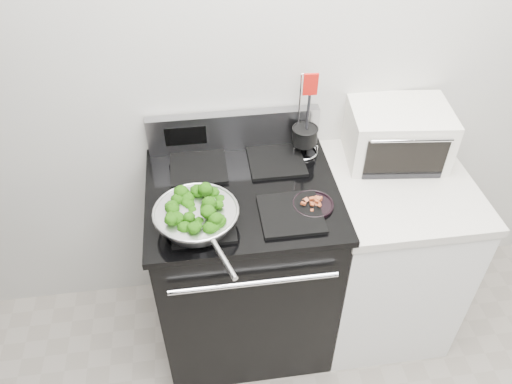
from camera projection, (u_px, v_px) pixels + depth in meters
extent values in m
cube|color=silver|center=(303.00, 58.00, 2.06)|extent=(4.00, 0.02, 2.70)
cube|color=black|center=(244.00, 268.00, 2.37)|extent=(0.76, 0.66, 0.92)
cube|color=black|center=(242.00, 193.00, 2.05)|extent=(0.79, 0.69, 0.03)
cube|color=#99999E|center=(234.00, 131.00, 2.21)|extent=(0.76, 0.05, 0.18)
cube|color=black|center=(203.00, 222.00, 1.89)|extent=(0.24, 0.24, 0.01)
cube|color=black|center=(291.00, 214.00, 1.93)|extent=(0.24, 0.24, 0.01)
cube|color=black|center=(198.00, 167.00, 2.15)|extent=(0.24, 0.24, 0.01)
cube|color=black|center=(276.00, 161.00, 2.18)|extent=(0.24, 0.24, 0.01)
cube|color=white|center=(382.00, 256.00, 2.45)|extent=(0.60, 0.66, 0.88)
cube|color=beige|center=(400.00, 185.00, 2.15)|extent=(0.62, 0.68, 0.04)
torus|color=silver|center=(196.00, 211.00, 1.84)|extent=(0.32, 0.32, 0.01)
cylinder|color=silver|center=(223.00, 258.00, 1.67)|extent=(0.08, 0.19, 0.02)
cylinder|color=black|center=(313.00, 205.00, 1.97)|extent=(0.16, 0.16, 0.01)
cylinder|color=black|center=(305.00, 136.00, 2.18)|extent=(0.11, 0.11, 0.08)
cylinder|color=black|center=(306.00, 118.00, 2.12)|extent=(0.01, 0.01, 0.24)
cube|color=red|center=(309.00, 83.00, 2.01)|extent=(0.06, 0.01, 0.10)
cube|color=silver|center=(397.00, 133.00, 2.19)|extent=(0.46, 0.36, 0.24)
cube|color=black|center=(410.00, 158.00, 2.07)|extent=(0.34, 0.05, 0.17)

